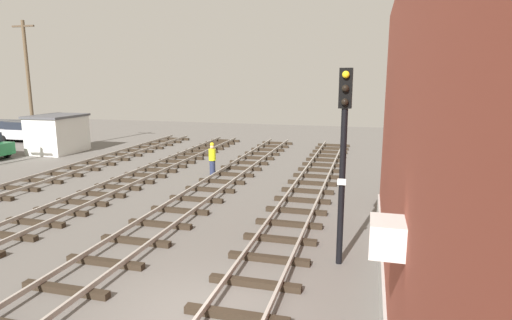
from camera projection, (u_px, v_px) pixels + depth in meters
ground_plane at (199, 313)px, 9.98m from camera, size 80.00×80.00×0.00m
track_near_building at (236, 314)px, 9.72m from camera, size 2.50×52.86×0.32m
track_centre at (65, 288)px, 10.90m from camera, size 2.50×52.86×0.32m
signal_mast at (343, 145)px, 11.97m from camera, size 0.36×0.40×5.70m
control_hut at (58, 134)px, 31.06m from camera, size 3.00×3.80×2.76m
parked_car_silver at (23, 131)px, 36.23m from camera, size 4.20×2.04×1.76m
parked_car_black at (5, 130)px, 37.24m from camera, size 4.20×2.04×1.76m
utility_pole_far at (29, 85)px, 30.31m from camera, size 1.80×0.24×9.34m
track_worker_foreground at (212, 159)px, 23.88m from camera, size 0.40×0.40×1.87m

